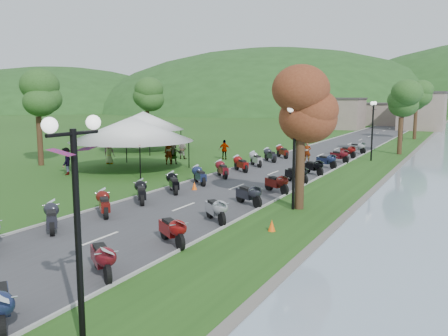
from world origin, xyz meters
The scene contains 13 objects.
road centered at (0.00, 40.00, 0.01)m, with size 7.00×120.00×0.02m, color #3D3D40.
hills_backdrop centered at (0.00, 200.00, 0.00)m, with size 360.00×120.00×76.00m, color #285621, non-canonical shape.
far_building centered at (-2.00, 85.00, 2.50)m, with size 18.00×16.00×5.00m, color gray.
moto_row_left centered at (-2.42, 17.26, 0.55)m, with size 2.60×40.64×1.10m, color #331411, non-canonical shape.
moto_row_right centered at (2.77, 23.24, 0.55)m, with size 2.60×41.86×1.10m, color #331411, non-canonical shape.
streetlamp_near centered at (5.21, 3.67, 2.50)m, with size 1.40×1.40×5.00m, color black, non-canonical shape.
vendor_tent_main centered at (-9.80, 24.37, 2.00)m, with size 6.09×6.09×4.00m, color silver, non-canonical shape.
vendor_tent_side centered at (-16.66, 34.84, 2.00)m, with size 5.36×5.36×4.00m, color silver, non-canonical shape.
tree_park_left centered at (-17.98, 23.05, 4.43)m, with size 3.19×3.19×8.86m, color #316024, non-canonical shape.
tree_lakeside centered at (5.22, 18.28, 3.82)m, with size 2.75×2.75×7.64m, color #316024, non-canonical shape.
pedestrian_a centered at (-9.24, 28.32, 0.00)m, with size 0.72×0.53×1.97m, color slate.
pedestrian_b centered at (-10.10, 31.70, 0.00)m, with size 0.87×0.48×1.78m, color slate.
pedestrian_c centered at (-12.62, 20.56, 0.00)m, with size 1.25×0.51×1.93m, color slate.
Camera 1 is at (12.44, -3.49, 5.45)m, focal length 38.00 mm.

